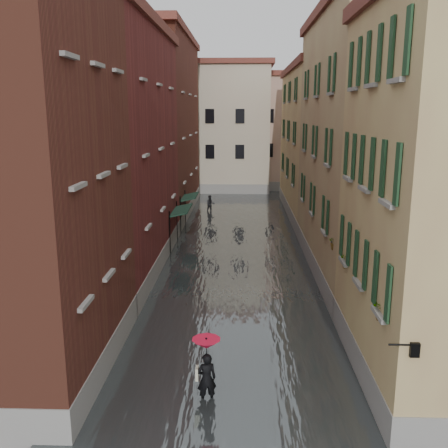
# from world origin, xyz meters

# --- Properties ---
(ground) EXTENTS (120.00, 120.00, 0.00)m
(ground) POSITION_xyz_m (0.00, 0.00, 0.00)
(ground) COLOR #5F5F62
(ground) RESTS_ON ground
(floodwater) EXTENTS (10.00, 60.00, 0.20)m
(floodwater) POSITION_xyz_m (0.00, 13.00, 0.10)
(floodwater) COLOR #454B4D
(floodwater) RESTS_ON ground
(building_left_near) EXTENTS (6.00, 8.00, 13.00)m
(building_left_near) POSITION_xyz_m (-7.00, -2.00, 6.50)
(building_left_near) COLOR brown
(building_left_near) RESTS_ON ground
(building_left_mid) EXTENTS (6.00, 14.00, 12.50)m
(building_left_mid) POSITION_xyz_m (-7.00, 9.00, 6.25)
(building_left_mid) COLOR maroon
(building_left_mid) RESTS_ON ground
(building_left_far) EXTENTS (6.00, 16.00, 14.00)m
(building_left_far) POSITION_xyz_m (-7.00, 24.00, 7.00)
(building_left_far) COLOR brown
(building_left_far) RESTS_ON ground
(building_right_mid) EXTENTS (6.00, 14.00, 13.00)m
(building_right_mid) POSITION_xyz_m (7.00, 9.00, 6.50)
(building_right_mid) COLOR tan
(building_right_mid) RESTS_ON ground
(building_right_far) EXTENTS (6.00, 16.00, 11.50)m
(building_right_far) POSITION_xyz_m (7.00, 24.00, 5.75)
(building_right_far) COLOR #A67E55
(building_right_far) RESTS_ON ground
(building_end_cream) EXTENTS (12.00, 9.00, 13.00)m
(building_end_cream) POSITION_xyz_m (-3.00, 38.00, 6.50)
(building_end_cream) COLOR #C0B698
(building_end_cream) RESTS_ON ground
(building_end_pink) EXTENTS (10.00, 9.00, 12.00)m
(building_end_pink) POSITION_xyz_m (6.00, 40.00, 6.00)
(building_end_pink) COLOR tan
(building_end_pink) RESTS_ON ground
(awning_near) EXTENTS (1.09, 3.34, 2.80)m
(awning_near) POSITION_xyz_m (-3.48, 12.95, 2.47)
(awning_near) COLOR #142E21
(awning_near) RESTS_ON ground
(awning_far) EXTENTS (1.09, 2.92, 2.80)m
(awning_far) POSITION_xyz_m (-3.49, 17.88, 2.46)
(awning_far) COLOR #142E21
(awning_far) RESTS_ON ground
(wall_lantern) EXTENTS (0.71, 0.22, 0.35)m
(wall_lantern) POSITION_xyz_m (4.33, -6.00, 3.01)
(wall_lantern) COLOR black
(wall_lantern) RESTS_ON ground
(window_planters) EXTENTS (0.59, 7.90, 0.84)m
(window_planters) POSITION_xyz_m (4.12, -0.26, 3.51)
(window_planters) COLOR #995A32
(window_planters) RESTS_ON ground
(pedestrian_main) EXTENTS (0.85, 0.85, 2.06)m
(pedestrian_main) POSITION_xyz_m (-0.73, -3.72, 1.20)
(pedestrian_main) COLOR black
(pedestrian_main) RESTS_ON ground
(pedestrian_far) EXTENTS (0.87, 0.76, 1.52)m
(pedestrian_far) POSITION_xyz_m (-2.41, 24.60, 0.76)
(pedestrian_far) COLOR black
(pedestrian_far) RESTS_ON ground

